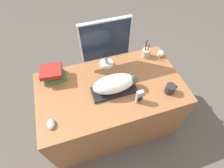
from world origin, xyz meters
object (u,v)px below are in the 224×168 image
(cat, at_px, (116,83))
(computer_mouse, at_px, (51,124))
(keyboard, at_px, (114,90))
(baseball, at_px, (161,53))
(pen_cup, at_px, (146,53))
(coffee_mug, at_px, (170,89))
(phone, at_px, (139,97))
(book_stack, at_px, (53,74))
(monitor, at_px, (106,42))

(cat, relative_size, computer_mouse, 4.32)
(keyboard, relative_size, baseball, 5.72)
(cat, relative_size, pen_cup, 1.79)
(coffee_mug, bearing_deg, pen_cup, 91.56)
(keyboard, bearing_deg, baseball, 24.69)
(baseball, relative_size, phone, 0.50)
(phone, xyz_separation_m, book_stack, (-0.66, 0.47, -0.00))
(monitor, relative_size, baseball, 7.16)
(computer_mouse, bearing_deg, phone, -0.23)
(keyboard, xyz_separation_m, phone, (0.17, -0.17, 0.06))
(cat, xyz_separation_m, computer_mouse, (-0.59, -0.17, -0.08))
(monitor, xyz_separation_m, phone, (0.14, -0.50, -0.22))
(monitor, xyz_separation_m, coffee_mug, (0.44, -0.50, -0.24))
(phone, bearing_deg, pen_cup, 59.68)
(cat, height_order, book_stack, cat)
(cat, distance_m, coffee_mug, 0.48)
(pen_cup, bearing_deg, phone, -120.32)
(keyboard, bearing_deg, phone, -44.98)
(pen_cup, xyz_separation_m, phone, (-0.29, -0.49, 0.02))
(coffee_mug, distance_m, pen_cup, 0.48)
(monitor, height_order, pen_cup, monitor)
(coffee_mug, distance_m, phone, 0.30)
(keyboard, bearing_deg, computer_mouse, -163.92)
(coffee_mug, height_order, book_stack, book_stack)
(computer_mouse, xyz_separation_m, coffee_mug, (1.04, 0.00, 0.03))
(cat, bearing_deg, computer_mouse, -164.36)
(monitor, bearing_deg, pen_cup, -1.54)
(coffee_mug, bearing_deg, cat, 160.21)
(coffee_mug, bearing_deg, baseball, 72.67)
(pen_cup, distance_m, phone, 0.57)
(monitor, relative_size, phone, 3.58)
(pen_cup, xyz_separation_m, baseball, (0.15, -0.04, -0.02))
(coffee_mug, relative_size, book_stack, 0.51)
(computer_mouse, height_order, baseball, baseball)
(computer_mouse, height_order, coffee_mug, coffee_mug)
(monitor, distance_m, baseball, 0.63)
(monitor, height_order, baseball, monitor)
(computer_mouse, bearing_deg, baseball, 20.62)
(keyboard, distance_m, cat, 0.09)
(phone, distance_m, book_stack, 0.82)
(keyboard, distance_m, coffee_mug, 0.50)
(coffee_mug, xyz_separation_m, phone, (-0.30, -0.01, 0.02))
(computer_mouse, distance_m, baseball, 1.26)
(monitor, bearing_deg, coffee_mug, -48.58)
(computer_mouse, distance_m, pen_cup, 1.14)
(baseball, bearing_deg, pen_cup, 163.85)
(monitor, height_order, phone, monitor)
(cat, bearing_deg, pen_cup, 36.32)
(keyboard, height_order, monitor, monitor)
(monitor, bearing_deg, cat, -92.39)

